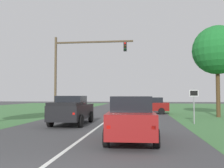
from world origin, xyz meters
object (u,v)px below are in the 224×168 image
Objects in this scene: pickup_truck_lead at (72,110)px; keep_moving_sign at (194,101)px; red_suv_near at (131,117)px; crossing_suv_far at (149,105)px; traffic_light at (75,63)px; oak_tree_right at (217,50)px.

keep_moving_sign is at bearing 9.86° from pickup_truck_lead.
red_suv_near reaches higher than crossing_suv_far.
traffic_light reaches higher than keep_moving_sign.
oak_tree_right reaches higher than red_suv_near.
crossing_suv_far is (-2.81, 9.38, -0.67)m from keep_moving_sign.
oak_tree_right reaches higher than pickup_truck_lead.
red_suv_near is 0.57× the size of oak_tree_right.
traffic_light is 1.84× the size of crossing_suv_far.
red_suv_near is 7.90m from keep_moving_sign.
keep_moving_sign is 8.03m from oak_tree_right.
oak_tree_right is at bearing 59.78° from keep_moving_sign.
pickup_truck_lead is at bearing -170.14° from keep_moving_sign.
pickup_truck_lead is 14.62m from oak_tree_right.
traffic_light is at bearing 115.28° from red_suv_near.
red_suv_near is 1.10× the size of crossing_suv_far.
keep_moving_sign reaches higher than pickup_truck_lead.
traffic_light reaches higher than crossing_suv_far.
traffic_light is (-1.93, 7.78, 4.27)m from pickup_truck_lead.
red_suv_near is at bearing -120.80° from oak_tree_right.
traffic_light is at bearing 148.31° from keep_moving_sign.
crossing_suv_far is (5.52, 10.83, -0.08)m from pickup_truck_lead.
pickup_truck_lead is 8.48m from keep_moving_sign.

